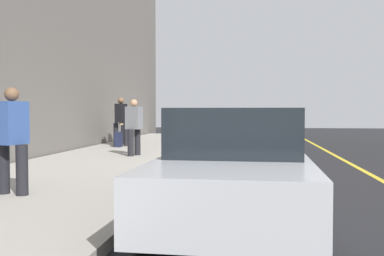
# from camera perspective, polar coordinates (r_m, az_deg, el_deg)

# --- Properties ---
(ground_plane) EXTENTS (56.00, 56.00, 0.00)m
(ground_plane) POSITION_cam_1_polar(r_m,az_deg,el_deg) (12.15, 5.41, -4.82)
(ground_plane) COLOR black
(sidewalk) EXTENTS (28.00, 4.60, 0.15)m
(sidewalk) POSITION_cam_1_polar(r_m,az_deg,el_deg) (12.71, -9.67, -4.19)
(sidewalk) COLOR #A39E93
(sidewalk) RESTS_ON ground
(lane_stripe_centre) EXTENTS (28.00, 0.14, 0.01)m
(lane_stripe_centre) POSITION_cam_1_polar(r_m,az_deg,el_deg) (12.44, 20.36, -4.76)
(lane_stripe_centre) COLOR gold
(lane_stripe_centre) RESTS_ON ground
(snow_bank_curb) EXTENTS (7.79, 0.56, 0.22)m
(snow_bank_curb) POSITION_cam_1_polar(r_m,az_deg,el_deg) (10.67, 1.31, -5.19)
(snow_bank_curb) COLOR white
(snow_bank_curb) RESTS_ON ground
(parked_car_charcoal) EXTENTS (4.41, 1.97, 1.51)m
(parked_car_charcoal) POSITION_cam_1_polar(r_m,az_deg,el_deg) (24.50, 7.26, 0.46)
(parked_car_charcoal) COLOR black
(parked_car_charcoal) RESTS_ON ground
(parked_car_green) EXTENTS (4.55, 1.90, 1.51)m
(parked_car_green) POSITION_cam_1_polar(r_m,az_deg,el_deg) (18.39, 7.06, -0.09)
(parked_car_green) COLOR black
(parked_car_green) RESTS_ON ground
(parked_car_maroon) EXTENTS (4.40, 1.96, 1.51)m
(parked_car_maroon) POSITION_cam_1_polar(r_m,az_deg,el_deg) (12.16, 6.78, -1.24)
(parked_car_maroon) COLOR black
(parked_car_maroon) RESTS_ON ground
(parked_car_silver) EXTENTS (4.76, 1.98, 1.51)m
(parked_car_silver) POSITION_cam_1_polar(r_m,az_deg,el_deg) (6.11, 5.68, -4.57)
(parked_car_silver) COLOR black
(parked_car_silver) RESTS_ON ground
(pedestrian_tan_coat) EXTENTS (0.54, 0.46, 1.63)m
(pedestrian_tan_coat) POSITION_cam_1_polar(r_m,az_deg,el_deg) (18.37, -8.64, 0.72)
(pedestrian_tan_coat) COLOR black
(pedestrian_tan_coat) RESTS_ON sidewalk
(pedestrian_grey_coat) EXTENTS (0.54, 0.52, 1.68)m
(pedestrian_grey_coat) POSITION_cam_1_polar(r_m,az_deg,el_deg) (13.42, -7.38, 0.31)
(pedestrian_grey_coat) COLOR black
(pedestrian_grey_coat) RESTS_ON sidewalk
(pedestrian_black_coat) EXTENTS (0.53, 0.61, 1.85)m
(pedestrian_black_coat) POSITION_cam_1_polar(r_m,az_deg,el_deg) (17.26, -9.01, 1.00)
(pedestrian_black_coat) COLOR black
(pedestrian_black_coat) RESTS_ON sidewalk
(pedestrian_blue_coat) EXTENTS (0.52, 0.55, 1.70)m
(pedestrian_blue_coat) POSITION_cam_1_polar(r_m,az_deg,el_deg) (7.64, -21.88, -1.13)
(pedestrian_blue_coat) COLOR black
(pedestrian_blue_coat) RESTS_ON sidewalk
(rolling_suitcase) EXTENTS (0.34, 0.22, 0.92)m
(rolling_suitcase) POSITION_cam_1_polar(r_m,az_deg,el_deg) (16.76, -9.32, -1.43)
(rolling_suitcase) COLOR #191E38
(rolling_suitcase) RESTS_ON sidewalk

